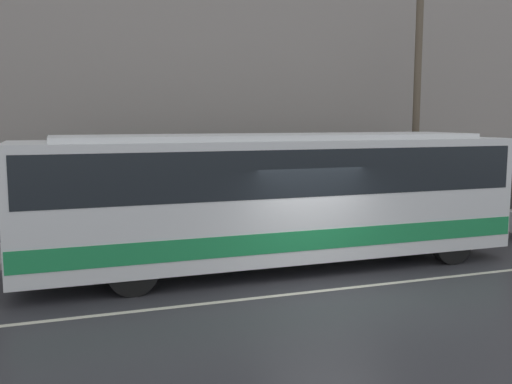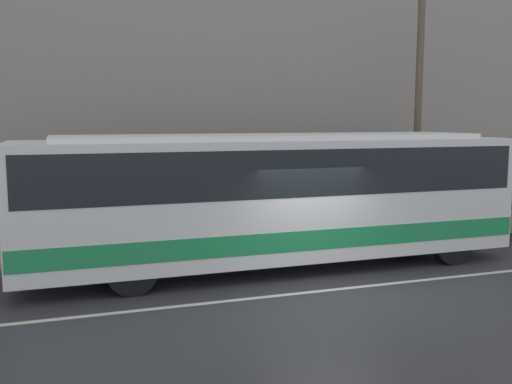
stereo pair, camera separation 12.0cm
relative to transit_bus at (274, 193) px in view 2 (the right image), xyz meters
The scene contains 7 objects.
ground_plane 2.83m from the transit_bus, 80.02° to the right, with size 60.00×60.00×0.00m, color #333338.
sidewalk 3.60m from the transit_bus, 83.16° to the left, with size 60.00×2.54×0.17m.
building_facade 6.43m from the transit_bus, 85.28° to the left, with size 60.00×0.35×13.10m.
lane_stripe 2.82m from the transit_bus, 80.02° to the right, with size 54.00×0.14×0.01m.
transit_bus is the anchor object (origin of this frame).
utility_pole_near 6.54m from the transit_bus, 24.23° to the left, with size 0.22×0.22×6.99m.
pedestrian_waiting 3.20m from the transit_bus, 86.26° to the left, with size 0.36×0.36×1.55m.
Camera 2 is at (-5.14, -10.47, 3.57)m, focal length 40.00 mm.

